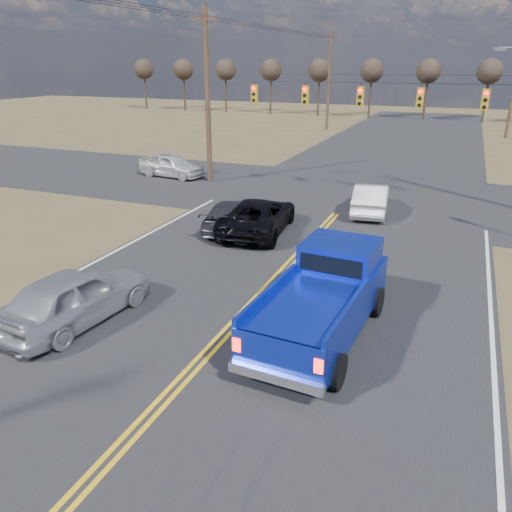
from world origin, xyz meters
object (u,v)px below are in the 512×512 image
at_px(black_suv, 258,216).
at_px(cross_car_west, 172,165).
at_px(pickup_truck, 324,298).
at_px(silver_suv, 75,296).
at_px(white_car_queue, 371,199).
at_px(dgrey_car_queue, 231,215).

xyz_separation_m(black_suv, cross_car_west, (-9.44, 8.30, 0.01)).
xyz_separation_m(pickup_truck, silver_suv, (-6.71, -1.99, -0.29)).
height_order(white_car_queue, cross_car_west, cross_car_west).
distance_m(silver_suv, dgrey_car_queue, 9.48).
distance_m(pickup_truck, white_car_queue, 12.40).
height_order(white_car_queue, dgrey_car_queue, white_car_queue).
relative_size(pickup_truck, cross_car_west, 1.38).
height_order(silver_suv, white_car_queue, silver_suv).
bearing_deg(white_car_queue, dgrey_car_queue, 36.39).
distance_m(black_suv, cross_car_west, 12.56).
xyz_separation_m(pickup_truck, white_car_queue, (-0.95, 12.36, -0.36)).
distance_m(silver_suv, cross_car_west, 19.39).
distance_m(pickup_truck, dgrey_car_queue, 9.76).
bearing_deg(cross_car_west, black_suv, -124.52).
bearing_deg(black_suv, silver_suv, 73.00).
bearing_deg(pickup_truck, cross_car_west, 135.76).
xyz_separation_m(pickup_truck, black_suv, (-4.98, 7.52, -0.35)).
relative_size(silver_suv, black_suv, 0.88).
xyz_separation_m(silver_suv, white_car_queue, (5.76, 14.35, -0.07)).
bearing_deg(pickup_truck, white_car_queue, 97.82).
bearing_deg(black_suv, pickup_truck, 116.87).
distance_m(pickup_truck, cross_car_west, 21.40).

